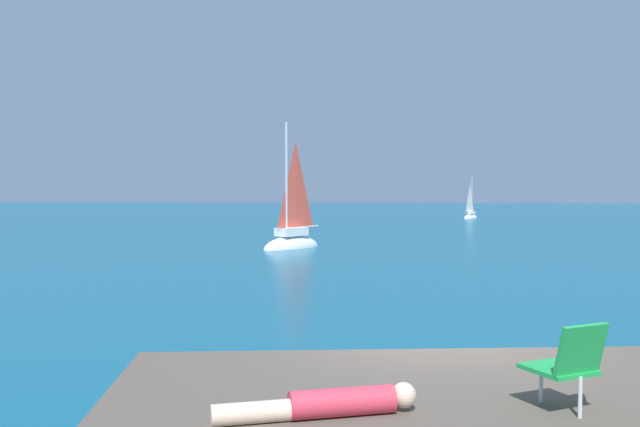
{
  "coord_description": "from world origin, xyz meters",
  "views": [
    {
      "loc": [
        -1.08,
        -9.11,
        2.91
      ],
      "look_at": [
        -2.24,
        16.8,
        1.68
      ],
      "focal_mm": 40.45,
      "sensor_mm": 36.0,
      "label": 1
    }
  ],
  "objects_px": {
    "person_sunbather": "(327,404)",
    "beach_chair": "(568,362)",
    "sailboat_near": "(292,241)",
    "sailboat_far": "(470,216)"
  },
  "relations": [
    {
      "from": "sailboat_far",
      "to": "beach_chair",
      "type": "bearing_deg",
      "value": -150.99
    },
    {
      "from": "sailboat_near",
      "to": "person_sunbather",
      "type": "distance_m",
      "value": 24.46
    },
    {
      "from": "beach_chair",
      "to": "sailboat_far",
      "type": "bearing_deg",
      "value": -35.67
    },
    {
      "from": "sailboat_near",
      "to": "sailboat_far",
      "type": "relative_size",
      "value": 1.73
    },
    {
      "from": "person_sunbather",
      "to": "beach_chair",
      "type": "xyz_separation_m",
      "value": [
        2.05,
        0.21,
        0.33
      ]
    },
    {
      "from": "sailboat_far",
      "to": "beach_chair",
      "type": "relative_size",
      "value": 4.22
    },
    {
      "from": "beach_chair",
      "to": "sailboat_near",
      "type": "bearing_deg",
      "value": -17.04
    },
    {
      "from": "sailboat_far",
      "to": "beach_chair",
      "type": "distance_m",
      "value": 48.68
    },
    {
      "from": "sailboat_near",
      "to": "beach_chair",
      "type": "height_order",
      "value": "sailboat_near"
    },
    {
      "from": "sailboat_near",
      "to": "person_sunbather",
      "type": "bearing_deg",
      "value": 46.03
    }
  ]
}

